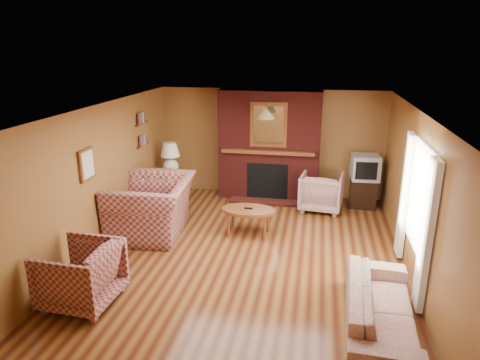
% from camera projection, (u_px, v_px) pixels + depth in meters
% --- Properties ---
extents(floor, '(6.50, 6.50, 0.00)m').
position_uv_depth(floor, '(246.00, 259.00, 6.95)').
color(floor, '#431C0E').
rests_on(floor, ground).
extents(ceiling, '(6.50, 6.50, 0.00)m').
position_uv_depth(ceiling, '(247.00, 111.00, 6.22)').
color(ceiling, white).
rests_on(ceiling, wall_back).
extents(wall_back, '(6.50, 0.00, 6.50)m').
position_uv_depth(wall_back, '(271.00, 143.00, 9.63)').
color(wall_back, olive).
rests_on(wall_back, floor).
extents(wall_front, '(6.50, 0.00, 6.50)m').
position_uv_depth(wall_front, '(180.00, 314.00, 3.54)').
color(wall_front, olive).
rests_on(wall_front, floor).
extents(wall_left, '(0.00, 6.50, 6.50)m').
position_uv_depth(wall_left, '(97.00, 180.00, 7.02)').
color(wall_left, olive).
rests_on(wall_left, floor).
extents(wall_right, '(0.00, 6.50, 6.50)m').
position_uv_depth(wall_right, '(417.00, 199.00, 6.15)').
color(wall_right, olive).
rests_on(wall_right, floor).
extents(fireplace, '(2.20, 0.82, 2.40)m').
position_uv_depth(fireplace, '(269.00, 146.00, 9.39)').
color(fireplace, '#4E1411').
rests_on(fireplace, floor).
extents(window_right, '(0.10, 1.85, 2.00)m').
position_uv_depth(window_right, '(416.00, 209.00, 6.00)').
color(window_right, beige).
rests_on(window_right, wall_right).
extents(bookshelf, '(0.09, 0.55, 0.71)m').
position_uv_depth(bookshelf, '(144.00, 130.00, 8.65)').
color(bookshelf, brown).
rests_on(bookshelf, wall_left).
extents(botanical_print, '(0.05, 0.40, 0.50)m').
position_uv_depth(botanical_print, '(87.00, 164.00, 6.63)').
color(botanical_print, brown).
rests_on(botanical_print, wall_left).
extents(pendant_light, '(0.36, 0.36, 0.48)m').
position_uv_depth(pendant_light, '(266.00, 114.00, 8.50)').
color(pendant_light, black).
rests_on(pendant_light, ceiling).
extents(plaid_loveseat, '(1.50, 1.68, 1.02)m').
position_uv_depth(plaid_loveseat, '(152.00, 207.00, 7.76)').
color(plaid_loveseat, maroon).
rests_on(plaid_loveseat, floor).
extents(plaid_armchair, '(0.98, 0.95, 0.85)m').
position_uv_depth(plaid_armchair, '(81.00, 275.00, 5.66)').
color(plaid_armchair, maroon).
rests_on(plaid_armchair, floor).
extents(floral_sofa, '(0.90, 2.06, 0.59)m').
position_uv_depth(floral_sofa, '(381.00, 309.00, 5.14)').
color(floral_sofa, '#BBB091').
rests_on(floral_sofa, floor).
extents(floral_armchair, '(0.94, 0.96, 0.79)m').
position_uv_depth(floral_armchair, '(321.00, 192.00, 8.91)').
color(floral_armchair, '#BBB091').
rests_on(floral_armchair, floor).
extents(coffee_table, '(0.98, 0.61, 0.52)m').
position_uv_depth(coffee_table, '(248.00, 212.00, 7.72)').
color(coffee_table, brown).
rests_on(coffee_table, floor).
extents(side_table, '(0.48, 0.48, 0.60)m').
position_uv_depth(side_table, '(172.00, 186.00, 9.52)').
color(side_table, brown).
rests_on(side_table, floor).
extents(table_lamp, '(0.42, 0.42, 0.69)m').
position_uv_depth(table_lamp, '(170.00, 157.00, 9.31)').
color(table_lamp, silver).
rests_on(table_lamp, side_table).
extents(tv_stand, '(0.59, 0.54, 0.61)m').
position_uv_depth(tv_stand, '(363.00, 192.00, 9.13)').
color(tv_stand, black).
rests_on(tv_stand, floor).
extents(crt_tv, '(0.59, 0.59, 0.52)m').
position_uv_depth(crt_tv, '(365.00, 167.00, 8.95)').
color(crt_tv, '#9B9DA2').
rests_on(crt_tv, tv_stand).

